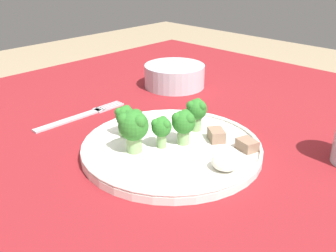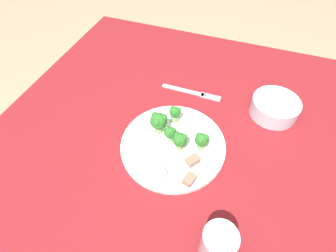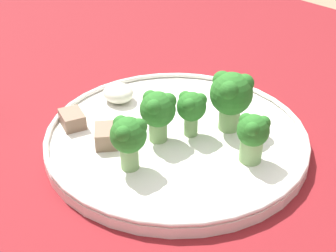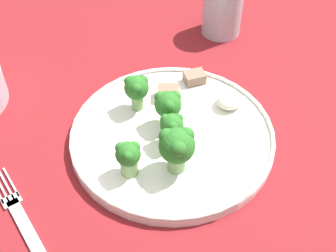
% 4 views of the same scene
% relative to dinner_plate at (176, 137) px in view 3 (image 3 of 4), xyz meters
% --- Properties ---
extents(table, '(1.27, 1.17, 0.74)m').
position_rel_dinner_plate_xyz_m(table, '(0.05, 0.04, -0.09)').
color(table, maroon).
rests_on(table, ground_plane).
extents(dinner_plate, '(0.29, 0.29, 0.02)m').
position_rel_dinner_plate_xyz_m(dinner_plate, '(0.00, 0.00, 0.00)').
color(dinner_plate, white).
rests_on(dinner_plate, table).
extents(broccoli_floret_near_rim_left, '(0.04, 0.04, 0.06)m').
position_rel_dinner_plate_xyz_m(broccoli_floret_near_rim_left, '(0.01, 0.02, 0.04)').
color(broccoli_floret_near_rim_left, '#7FA866').
rests_on(broccoli_floret_near_rim_left, dinner_plate).
extents(broccoli_floret_center_left, '(0.05, 0.05, 0.07)m').
position_rel_dinner_plate_xyz_m(broccoli_floret_center_left, '(-0.03, -0.05, 0.05)').
color(broccoli_floret_center_left, '#7FA866').
rests_on(broccoli_floret_center_left, dinner_plate).
extents(broccoli_floret_back_left, '(0.04, 0.04, 0.06)m').
position_rel_dinner_plate_xyz_m(broccoli_floret_back_left, '(-0.01, 0.07, 0.04)').
color(broccoli_floret_back_left, '#7FA866').
rests_on(broccoli_floret_back_left, dinner_plate).
extents(broccoli_floret_front_left, '(0.03, 0.03, 0.05)m').
position_rel_dinner_plate_xyz_m(broccoli_floret_front_left, '(-0.01, -0.01, 0.04)').
color(broccoli_floret_front_left, '#7FA866').
rests_on(broccoli_floret_front_left, dinner_plate).
extents(broccoli_floret_center_back, '(0.03, 0.03, 0.05)m').
position_rel_dinner_plate_xyz_m(broccoli_floret_center_back, '(-0.08, -0.02, 0.04)').
color(broccoli_floret_center_back, '#7FA866').
rests_on(broccoli_floret_center_back, dinner_plate).
extents(meat_slice_front_slice, '(0.04, 0.03, 0.02)m').
position_rel_dinner_plate_xyz_m(meat_slice_front_slice, '(0.09, 0.07, 0.01)').
color(meat_slice_front_slice, '#846651').
rests_on(meat_slice_front_slice, dinner_plate).
extents(meat_slice_middle_slice, '(0.04, 0.04, 0.02)m').
position_rel_dinner_plate_xyz_m(meat_slice_middle_slice, '(0.04, 0.07, 0.01)').
color(meat_slice_middle_slice, '#846651').
rests_on(meat_slice_middle_slice, dinner_plate).
extents(sauce_dollop, '(0.04, 0.04, 0.02)m').
position_rel_dinner_plate_xyz_m(sauce_dollop, '(0.10, 0.00, 0.01)').
color(sauce_dollop, silver).
rests_on(sauce_dollop, dinner_plate).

